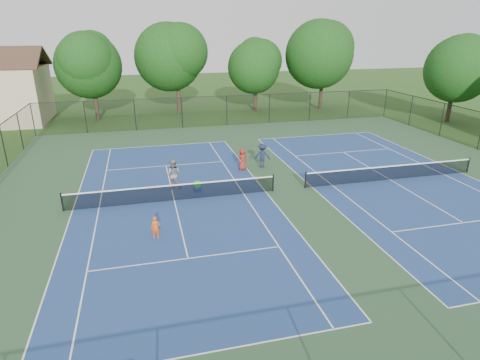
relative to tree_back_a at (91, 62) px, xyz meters
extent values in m
plane|color=#234716|center=(13.00, -24.00, -6.04)|extent=(140.00, 140.00, 0.00)
cube|color=#2D502F|center=(13.00, -24.00, -6.03)|extent=(36.00, 36.00, 0.01)
cube|color=navy|center=(6.00, -24.00, -6.03)|extent=(10.97, 23.77, 0.00)
cube|color=white|center=(6.00, -12.11, -6.02)|extent=(10.97, 0.06, 0.00)
cube|color=white|center=(6.00, -35.88, -6.02)|extent=(10.97, 0.06, 0.00)
cube|color=white|center=(0.52, -24.00, -6.02)|extent=(0.06, 23.77, 0.00)
cube|color=white|center=(11.48, -24.00, -6.02)|extent=(0.06, 23.77, 0.00)
cube|color=white|center=(1.88, -24.00, -6.02)|extent=(0.06, 23.77, 0.00)
cube|color=white|center=(10.12, -24.00, -6.02)|extent=(0.06, 23.77, 0.00)
cube|color=white|center=(6.00, -17.60, -6.02)|extent=(8.23, 0.06, 0.00)
cube|color=white|center=(6.00, -30.40, -6.02)|extent=(8.23, 0.06, 0.00)
cube|color=white|center=(6.00, -24.00, -6.02)|extent=(0.06, 12.80, 0.00)
cylinder|color=black|center=(0.05, -24.00, -5.50)|extent=(0.10, 0.10, 1.07)
cylinder|color=black|center=(11.95, -24.00, -5.50)|extent=(0.10, 0.10, 1.07)
cube|color=black|center=(6.00, -24.00, -5.57)|extent=(11.90, 0.01, 0.90)
cube|color=white|center=(6.00, -24.00, -5.09)|extent=(11.90, 0.04, 0.07)
cube|color=navy|center=(20.00, -24.00, -6.03)|extent=(10.97, 23.77, 0.00)
cube|color=white|center=(20.00, -12.11, -6.02)|extent=(10.97, 0.06, 0.00)
cube|color=white|center=(14.52, -24.00, -6.02)|extent=(0.06, 23.77, 0.00)
cube|color=white|center=(25.48, -24.00, -6.02)|extent=(0.06, 23.77, 0.00)
cube|color=white|center=(15.88, -24.00, -6.02)|extent=(0.06, 23.77, 0.00)
cube|color=white|center=(24.12, -24.00, -6.02)|extent=(0.06, 23.77, 0.00)
cube|color=white|center=(20.00, -17.60, -6.02)|extent=(8.23, 0.06, 0.00)
cube|color=white|center=(20.00, -30.40, -6.02)|extent=(8.23, 0.06, 0.00)
cube|color=white|center=(20.00, -24.00, -6.02)|extent=(0.06, 12.80, 0.00)
cylinder|color=black|center=(14.05, -24.00, -5.50)|extent=(0.10, 0.10, 1.07)
cylinder|color=black|center=(25.95, -24.00, -5.50)|extent=(0.10, 0.10, 1.07)
cube|color=black|center=(20.00, -24.00, -5.57)|extent=(11.90, 0.01, 0.90)
cube|color=white|center=(20.00, -24.00, -5.09)|extent=(11.90, 0.04, 0.07)
cylinder|color=black|center=(-5.00, -6.00, -4.54)|extent=(0.08, 0.08, 3.00)
cylinder|color=black|center=(-0.50, -6.00, -4.54)|extent=(0.08, 0.08, 3.00)
cylinder|color=black|center=(4.00, -6.00, -4.54)|extent=(0.08, 0.08, 3.00)
cylinder|color=black|center=(8.50, -6.00, -4.54)|extent=(0.08, 0.08, 3.00)
cylinder|color=black|center=(13.00, -6.00, -4.54)|extent=(0.08, 0.08, 3.00)
cylinder|color=black|center=(17.50, -6.00, -4.54)|extent=(0.08, 0.08, 3.00)
cylinder|color=black|center=(22.00, -6.00, -4.54)|extent=(0.08, 0.08, 3.00)
cylinder|color=black|center=(26.50, -6.00, -4.54)|extent=(0.08, 0.08, 3.00)
cylinder|color=black|center=(31.00, -6.00, -4.54)|extent=(0.08, 0.08, 3.00)
cylinder|color=black|center=(31.00, -15.00, -4.54)|extent=(0.08, 0.08, 3.00)
cylinder|color=black|center=(-5.00, -15.00, -4.54)|extent=(0.08, 0.08, 3.00)
cylinder|color=black|center=(31.00, -10.50, -4.54)|extent=(0.08, 0.08, 3.00)
cylinder|color=black|center=(-5.00, -10.50, -4.54)|extent=(0.08, 0.08, 3.00)
cube|color=black|center=(13.00, -6.00, -4.54)|extent=(36.00, 0.01, 3.00)
cube|color=black|center=(13.00, -6.00, -3.04)|extent=(36.00, 0.05, 0.05)
cylinder|color=#2D2116|center=(0.00, 0.00, -4.15)|extent=(0.44, 0.44, 3.78)
sphere|color=#193D10|center=(0.00, 0.00, -0.39)|extent=(6.80, 6.80, 6.80)
sphere|color=#193D10|center=(0.00, 0.00, 0.28)|extent=(5.58, 5.58, 5.58)
sphere|color=#193D10|center=(0.00, 0.00, 0.94)|extent=(4.35, 4.35, 4.35)
cylinder|color=#2D2116|center=(9.00, 2.00, -3.97)|extent=(0.44, 0.44, 4.14)
sphere|color=#193D10|center=(9.00, 2.00, 0.19)|extent=(7.60, 7.60, 7.60)
sphere|color=#193D10|center=(9.00, 2.00, 0.82)|extent=(6.23, 6.23, 6.23)
sphere|color=#193D10|center=(9.00, 2.00, 1.44)|extent=(4.86, 4.86, 4.86)
cylinder|color=#2D2116|center=(18.00, 1.00, -4.33)|extent=(0.44, 0.44, 3.42)
sphere|color=#193D10|center=(18.00, 1.00, -0.97)|extent=(6.00, 6.00, 6.00)
sphere|color=#193D10|center=(18.00, 1.00, -0.27)|extent=(4.92, 4.92, 4.92)
sphere|color=#193D10|center=(18.00, 1.00, 0.44)|extent=(3.84, 3.84, 3.84)
cylinder|color=#2D2116|center=(26.00, 0.00, -3.88)|extent=(0.44, 0.44, 4.32)
sphere|color=#193D10|center=(26.00, 0.00, 0.43)|extent=(7.80, 7.80, 7.80)
sphere|color=#193D10|center=(26.00, 0.00, 1.04)|extent=(6.40, 6.40, 6.40)
sphere|color=#193D10|center=(26.00, 0.00, 1.65)|extent=(4.99, 4.99, 4.99)
cylinder|color=#2D2116|center=(36.00, -10.00, -4.24)|extent=(0.44, 0.44, 3.60)
sphere|color=#193D10|center=(36.00, -10.00, -0.62)|extent=(6.60, 6.60, 6.60)
sphere|color=#193D10|center=(36.00, -10.00, 0.05)|extent=(5.41, 5.41, 5.41)
sphere|color=#193D10|center=(36.00, -10.00, 0.72)|extent=(4.22, 4.22, 4.22)
imported|color=#F35510|center=(4.77, -28.21, -5.49)|extent=(0.43, 0.31, 1.09)
imported|color=gray|center=(6.17, -22.11, -5.10)|extent=(1.09, 0.96, 1.88)
imported|color=#191D39|center=(12.63, -19.53, -5.18)|extent=(1.27, 0.99, 1.72)
imported|color=maroon|center=(11.14, -19.70, -5.28)|extent=(0.87, 0.71, 1.53)
cube|color=navy|center=(7.50, -22.95, -5.90)|extent=(0.47, 0.39, 0.28)
cube|color=green|center=(7.50, -22.95, -5.57)|extent=(0.42, 0.37, 0.37)
camera|label=1|loc=(4.57, -45.38, 3.20)|focal=30.00mm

